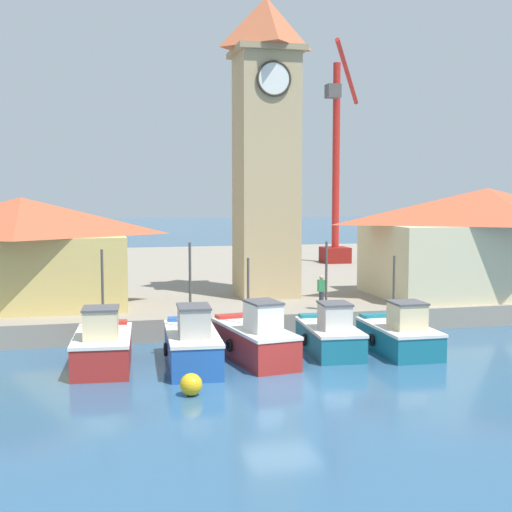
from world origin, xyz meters
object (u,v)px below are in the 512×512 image
Objects in this scene: fishing_boat_left_inner at (255,339)px; mooring_buoy at (191,385)px; warehouse_left at (22,251)px; fishing_boat_far_left at (103,346)px; port_crane_near at (337,184)px; fishing_boat_center at (399,334)px; fishing_boat_left_outer at (192,344)px; warehouse_right at (486,240)px; fishing_boat_mid_left at (330,335)px; clock_tower at (266,141)px; dock_worker_near_tower at (321,292)px.

fishing_boat_left_inner reaches higher than mooring_buoy.
fishing_boat_far_left is at bearing -67.94° from warehouse_left.
port_crane_near is at bearing 62.47° from mooring_buoy.
fishing_boat_left_inner is 5.24m from mooring_buoy.
fishing_boat_left_outer is at bearing -177.49° from fishing_boat_center.
warehouse_right reaches higher than fishing_boat_center.
fishing_boat_left_outer is 30.83m from port_crane_near.
mooring_buoy is at bearing -58.46° from fishing_boat_far_left.
fishing_boat_center is at bearing -29.78° from warehouse_left.
warehouse_left is 27.88m from port_crane_near.
fishing_boat_mid_left is 15.26m from warehouse_left.
fishing_boat_left_outer is (3.27, -0.54, 0.02)m from fishing_boat_far_left.
fishing_boat_left_outer is 5.85m from fishing_boat_mid_left.
fishing_boat_left_outer is 19.15m from warehouse_right.
mooring_buoy is at bearing -145.94° from warehouse_right.
clock_tower reaches higher than warehouse_left.
fishing_boat_mid_left is at bearing -87.93° from clock_tower.
port_crane_near reaches higher than fishing_boat_left_inner.
fishing_boat_left_inner is at bearing -152.02° from warehouse_right.
port_crane_near is (15.05, 26.17, 6.23)m from fishing_boat_left_outer.
port_crane_near is (9.28, 25.21, 6.33)m from fishing_boat_mid_left.
dock_worker_near_tower is at bearing 75.80° from fishing_boat_mid_left.
fishing_boat_center is (2.79, -0.58, -0.00)m from fishing_boat_mid_left.
clock_tower is 13.40m from warehouse_left.
fishing_boat_left_outer is at bearing -119.91° from port_crane_near.
fishing_boat_left_outer is 1.01× the size of fishing_boat_left_inner.
clock_tower is 1.72× the size of warehouse_left.
warehouse_left is (-15.32, 8.77, 2.97)m from fishing_boat_center.
clock_tower reaches higher than fishing_boat_left_outer.
fishing_boat_center is at bearing -104.13° from port_crane_near.
port_crane_near reaches higher than clock_tower.
warehouse_left is 23.85m from warehouse_right.
fishing_boat_center is at bearing -71.43° from dock_worker_near_tower.
fishing_boat_mid_left is (5.77, 0.96, -0.10)m from fishing_boat_left_outer.
warehouse_left reaches higher than fishing_boat_mid_left.
port_crane_near reaches higher than fishing_boat_center.
port_crane_near is at bearing 58.84° from clock_tower.
dock_worker_near_tower is at bearing -111.43° from port_crane_near.
clock_tower is at bearing 66.86° from mooring_buoy.
warehouse_right is 10.75m from dock_worker_near_tower.
fishing_boat_center is 0.46× the size of warehouse_left.
port_crane_near is at bearing 60.09° from fishing_boat_left_outer.
fishing_boat_far_left reaches higher than mooring_buoy.
fishing_boat_left_outer reaches higher than mooring_buoy.
fishing_boat_mid_left is at bearing 36.99° from mooring_buoy.
mooring_buoy is at bearing -113.14° from clock_tower.
fishing_boat_far_left is 0.47× the size of warehouse_left.
mooring_buoy is (6.17, -12.98, -3.34)m from warehouse_left.
mooring_buoy is at bearing -117.53° from port_crane_near.
fishing_boat_left_outer reaches higher than dock_worker_near_tower.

